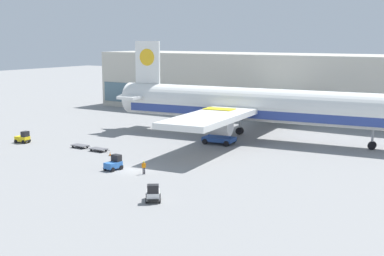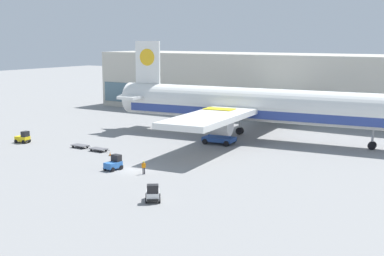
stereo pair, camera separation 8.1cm
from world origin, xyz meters
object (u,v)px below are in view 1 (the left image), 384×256
object	(u,v)px
baggage_tug_far	(23,138)
baggage_dolly_lead	(80,145)
airplane_main	(251,106)
ground_crew_far	(144,167)
baggage_tug_foreground	(114,163)
baggage_tug_mid	(153,194)
scissor_lift_loader	(219,131)
traffic_cone_near	(110,154)
baggage_dolly_second	(99,149)

from	to	relation	value
baggage_tug_far	baggage_dolly_lead	size ratio (longest dim) A/B	0.71
airplane_main	ground_crew_far	xyz separation A→B (m)	(-0.44, -29.94, -4.81)
baggage_tug_foreground	baggage_tug_far	size ratio (longest dim) A/B	0.96
baggage_tug_mid	baggage_tug_far	world-z (taller)	same
baggage_tug_foreground	baggage_tug_mid	size ratio (longest dim) A/B	0.91
scissor_lift_loader	traffic_cone_near	size ratio (longest dim) A/B	9.22
scissor_lift_loader	baggage_tug_foreground	size ratio (longest dim) A/B	2.34
baggage_dolly_second	baggage_dolly_lead	bearing A→B (deg)	175.03
ground_crew_far	baggage_tug_mid	bearing A→B (deg)	-103.68
baggage_dolly_lead	traffic_cone_near	size ratio (longest dim) A/B	5.74
baggage_dolly_lead	baggage_tug_far	bearing A→B (deg)	-168.86
scissor_lift_loader	baggage_tug_far	bearing A→B (deg)	-154.65
airplane_main	scissor_lift_loader	xyz separation A→B (m)	(-2.41, -6.92, -3.61)
ground_crew_far	traffic_cone_near	world-z (taller)	ground_crew_far
baggage_dolly_lead	baggage_dolly_second	distance (m)	4.40
scissor_lift_loader	baggage_tug_mid	world-z (taller)	scissor_lift_loader
scissor_lift_loader	baggage_dolly_lead	world-z (taller)	scissor_lift_loader
baggage_tug_foreground	ground_crew_far	world-z (taller)	baggage_tug_foreground
airplane_main	baggage_dolly_second	size ratio (longest dim) A/B	15.67
baggage_tug_far	traffic_cone_near	xyz separation A→B (m)	(19.17, 0.35, -0.56)
ground_crew_far	airplane_main	bearing A→B (deg)	32.63
baggage_tug_foreground	traffic_cone_near	bearing A→B (deg)	48.88
baggage_dolly_second	traffic_cone_near	distance (m)	3.91
airplane_main	baggage_dolly_lead	size ratio (longest dim) A/B	15.67
baggage_tug_far	airplane_main	bearing A→B (deg)	29.52
airplane_main	baggage_tug_mid	size ratio (longest dim) A/B	20.70
scissor_lift_loader	baggage_dolly_second	bearing A→B (deg)	-135.50
airplane_main	baggage_dolly_lead	bearing A→B (deg)	-137.69
baggage_tug_mid	baggage_dolly_lead	bearing A→B (deg)	-158.07
baggage_tug_far	baggage_dolly_second	size ratio (longest dim) A/B	0.71
scissor_lift_loader	baggage_tug_mid	bearing A→B (deg)	-78.65
ground_crew_far	traffic_cone_near	size ratio (longest dim) A/B	2.70
scissor_lift_loader	ground_crew_far	xyz separation A→B (m)	(1.98, -23.02, -1.20)
airplane_main	traffic_cone_near	size ratio (longest dim) A/B	89.87
airplane_main	baggage_tug_foreground	xyz separation A→B (m)	(-5.28, -30.24, -4.96)
baggage_tug_mid	traffic_cone_near	world-z (taller)	baggage_tug_mid
traffic_cone_near	scissor_lift_loader	bearing A→B (deg)	61.84
baggage_dolly_lead	airplane_main	bearing A→B (deg)	48.71
traffic_cone_near	baggage_dolly_lead	bearing A→B (deg)	167.27
baggage_dolly_second	traffic_cone_near	xyz separation A→B (m)	(3.64, -1.42, -0.07)
baggage_tug_far	ground_crew_far	world-z (taller)	baggage_tug_far
baggage_tug_foreground	ground_crew_far	bearing A→B (deg)	-82.78
baggage_tug_mid	ground_crew_far	bearing A→B (deg)	-174.01
scissor_lift_loader	airplane_main	bearing A→B (deg)	64.52
traffic_cone_near	baggage_dolly_second	bearing A→B (deg)	158.67
airplane_main	scissor_lift_loader	bearing A→B (deg)	-115.48
baggage_tug_foreground	baggage_dolly_second	bearing A→B (deg)	56.04
scissor_lift_loader	baggage_dolly_lead	xyz separation A→B (m)	(-17.16, -15.25, -1.84)
baggage_tug_foreground	traffic_cone_near	size ratio (longest dim) A/B	3.94
baggage_tug_mid	baggage_dolly_second	distance (m)	27.97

